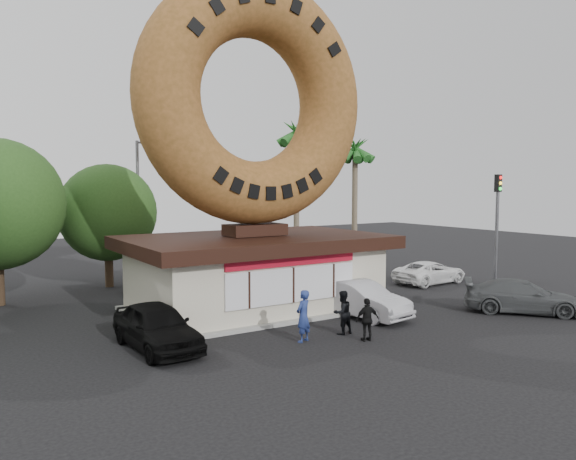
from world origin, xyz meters
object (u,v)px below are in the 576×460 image
at_px(street_lamp, 141,203).
at_px(person_center, 342,312).
at_px(person_right, 367,320).
at_px(traffic_signal, 497,215).
at_px(giant_donut, 254,100).
at_px(donut_shop, 255,270).
at_px(car_white, 430,272).
at_px(person_left, 303,316).
at_px(car_grey, 523,297).
at_px(car_black, 157,326).
at_px(car_silver, 360,299).

relative_size(street_lamp, person_center, 4.92).
distance_m(person_center, person_right, 1.21).
bearing_deg(person_center, traffic_signal, -167.60).
xyz_separation_m(street_lamp, person_center, (2.51, -15.41, -3.67)).
distance_m(giant_donut, person_right, 10.72).
bearing_deg(donut_shop, giant_donut, 90.00).
xyz_separation_m(donut_shop, car_white, (11.41, 0.36, -1.14)).
bearing_deg(person_center, person_left, -0.05).
xyz_separation_m(car_grey, car_white, (2.02, 7.21, -0.08)).
xyz_separation_m(person_right, car_grey, (8.56, -0.27, -0.07)).
distance_m(donut_shop, person_right, 6.71).
height_order(person_center, car_grey, person_center).
height_order(person_left, car_white, person_left).
relative_size(street_lamp, car_grey, 1.65).
distance_m(street_lamp, person_left, 15.88).
bearing_deg(person_left, car_black, -45.14).
distance_m(car_grey, car_white, 7.49).
bearing_deg(traffic_signal, car_black, -175.60).
distance_m(street_lamp, traffic_signal, 19.90).
bearing_deg(car_silver, donut_shop, 120.79).
bearing_deg(car_white, person_center, 114.59).
bearing_deg(person_right, donut_shop, -69.75).
distance_m(donut_shop, street_lamp, 10.54).
xyz_separation_m(donut_shop, car_silver, (2.99, -3.63, -1.02)).
relative_size(giant_donut, car_black, 2.34).
bearing_deg(car_white, donut_shop, 88.27).
bearing_deg(car_white, car_silver, 111.79).
bearing_deg(car_white, car_grey, 160.82).
distance_m(giant_donut, street_lamp, 11.20).
bearing_deg(traffic_signal, donut_shop, 171.90).
bearing_deg(donut_shop, car_grey, -36.10).
relative_size(person_right, car_grey, 0.32).
bearing_deg(car_grey, car_silver, 111.71).
bearing_deg(person_left, traffic_signal, 170.27).
xyz_separation_m(person_center, car_black, (-6.44, 1.87, -0.03)).
xyz_separation_m(person_right, car_black, (-6.62, 3.07, 0.01)).
bearing_deg(street_lamp, car_silver, -70.44).
relative_size(person_left, person_right, 1.20).
height_order(person_left, car_silver, person_left).
xyz_separation_m(traffic_signal, car_silver, (-11.01, -1.63, -3.12)).
relative_size(street_lamp, car_white, 1.79).
xyz_separation_m(street_lamp, car_black, (-3.92, -13.53, -3.70)).
distance_m(person_right, car_grey, 8.56).
xyz_separation_m(street_lamp, car_white, (13.27, -9.65, -3.86)).
distance_m(person_center, car_black, 6.71).
relative_size(person_center, person_right, 1.06).
height_order(traffic_signal, car_grey, traffic_signal).
bearing_deg(person_center, street_lamp, -82.62).
bearing_deg(donut_shop, street_lamp, 100.50).
height_order(donut_shop, giant_donut, giant_donut).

